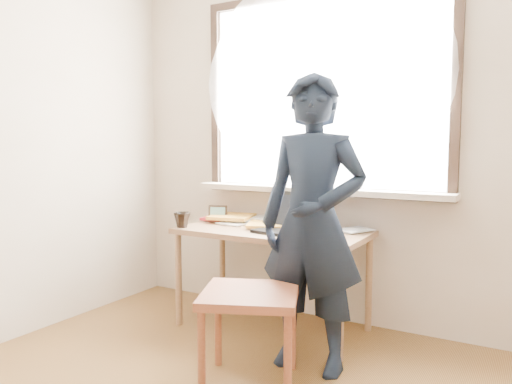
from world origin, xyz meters
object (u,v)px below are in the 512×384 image
Objects in this scene: mug_white at (278,218)px; mug_dark at (182,220)px; desk at (272,240)px; laptop at (290,223)px; person at (313,224)px; work_chair at (250,306)px.

mug_dark is at bearing -138.82° from mug_white.
mug_white reaches higher than desk.
desk is at bearing 169.38° from laptop.
person reaches higher than mug_dark.
person is (0.20, 0.34, 0.40)m from work_chair.
desk is at bearing -72.50° from mug_white.
laptop is 0.75m from mug_dark.
person is at bearing -50.08° from laptop.
work_chair is 0.38× the size of person.
mug_white is 0.18× the size of work_chair.
laptop reaches higher than mug_dark.
person is at bearing -9.73° from mug_dark.
laptop is 0.52m from person.
mug_white is at bearing 132.36° from laptop.
mug_dark is 1.05m from work_chair.
mug_white is (-0.21, 0.23, -0.02)m from laptop.
mug_white is at bearing 107.50° from desk.
laptop reaches higher than work_chair.
desk is 11.11× the size of mug_white.
mug_dark reaches higher than mug_white.
laptop is 0.31m from mug_white.
mug_dark reaches higher than work_chair.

